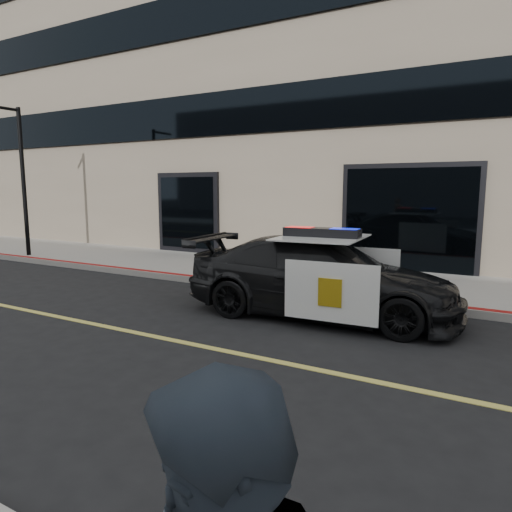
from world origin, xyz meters
The scene contains 6 objects.
ground centered at (0.00, 0.00, 0.00)m, with size 120.00×120.00×0.00m, color black.
sidewalk_n centered at (0.00, 5.25, 0.07)m, with size 60.00×3.50×0.15m, color gray.
building_n centered at (0.00, 10.50, 6.00)m, with size 60.00×7.00×12.00m, color #756856.
police_car centered at (-1.57, 2.36, 0.70)m, with size 2.56×5.03×1.56m.
fire_hydrant centered at (-4.02, 4.34, 0.56)m, with size 0.39×0.55×0.87m.
street_light centered at (-11.99, 3.83, 2.65)m, with size 0.13×1.15×4.52m.
Camera 1 is at (1.27, -5.09, 2.24)m, focal length 32.00 mm.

